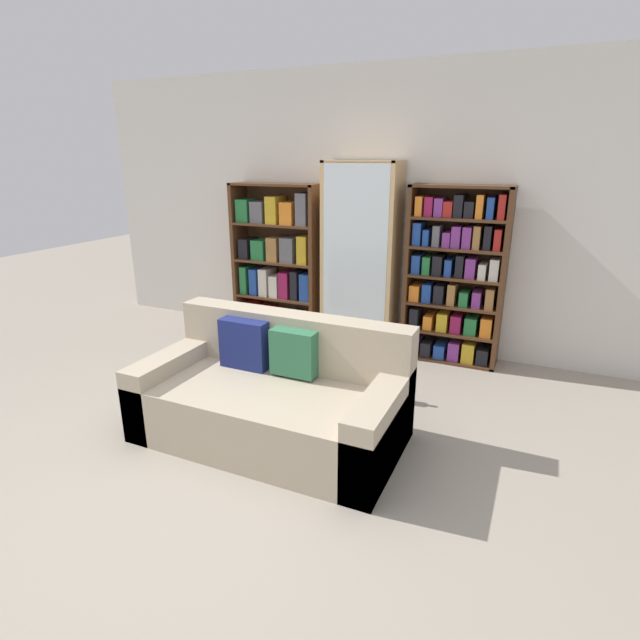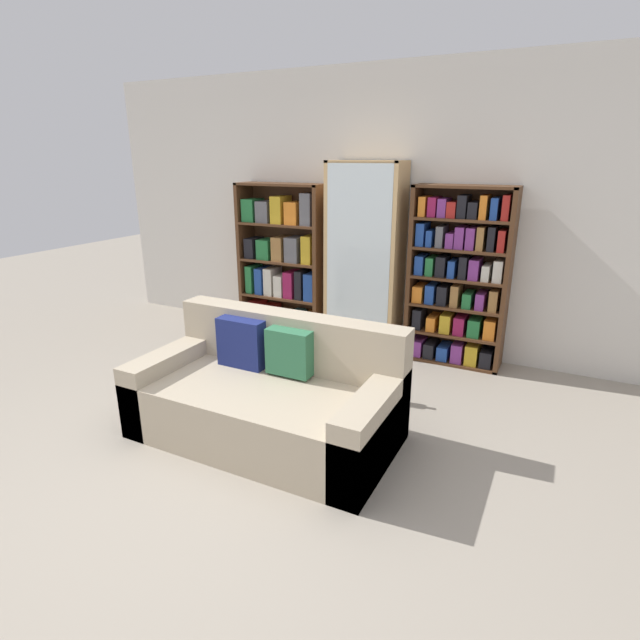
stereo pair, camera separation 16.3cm
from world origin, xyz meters
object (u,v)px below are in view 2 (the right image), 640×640
Objects in this scene: bookshelf_left at (283,264)px; display_cabinet at (365,259)px; couch at (268,397)px; bookshelf_right at (459,279)px; wine_bottle at (378,381)px.

display_cabinet is (0.95, -0.02, 0.14)m from bookshelf_left.
bookshelf_left is (-1.01, 1.92, 0.49)m from couch.
bookshelf_right is at bearing 0.00° from bookshelf_left.
bookshelf_right is at bearing 0.98° from display_cabinet.
bookshelf_right is (0.92, 0.02, -0.10)m from display_cabinet.
display_cabinet reaches higher than bookshelf_right.
display_cabinet is at bearing -0.94° from bookshelf_left.
wine_bottle is (0.56, -1.06, -0.75)m from display_cabinet.
wine_bottle is at bearing 58.96° from couch.
couch is at bearing -62.18° from bookshelf_left.
wine_bottle is (-0.35, -1.08, -0.65)m from bookshelf_right.
bookshelf_right is at bearing 71.95° from wine_bottle.
bookshelf_left is 4.13× the size of wine_bottle.
bookshelf_left is at bearing 179.06° from display_cabinet.
couch is 2.00m from display_cabinet.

